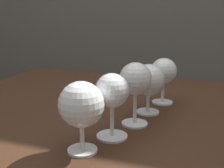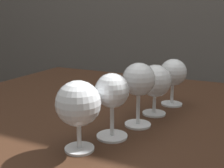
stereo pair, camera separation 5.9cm
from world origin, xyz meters
name	(u,v)px [view 1 (the left image)]	position (x,y,z in m)	size (l,w,h in m)	color
dining_table	(132,136)	(0.00, 0.00, 0.62)	(1.22, 0.85, 0.71)	#382114
wine_glass_pinot	(81,105)	(-0.02, -0.30, 0.80)	(0.09, 0.09, 0.14)	white
wine_glass_amber	(112,93)	(0.01, -0.22, 0.81)	(0.07, 0.07, 0.14)	white
wine_glass_chardonnay	(135,81)	(0.04, -0.13, 0.82)	(0.08, 0.08, 0.15)	white
wine_glass_port	(149,81)	(0.05, -0.04, 0.80)	(0.08, 0.08, 0.13)	white
wine_glass_merlot	(164,72)	(0.07, 0.06, 0.80)	(0.08, 0.08, 0.14)	white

